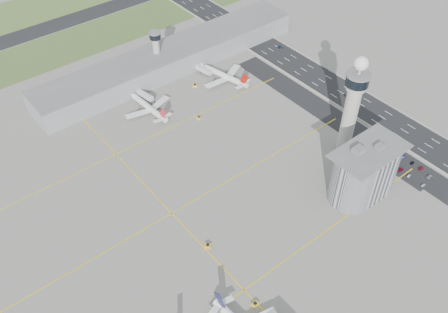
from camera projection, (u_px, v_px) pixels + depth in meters
ground at (264, 211)px, 269.25m from camera, size 1000.00×1000.00×0.00m
grass_strip_0 at (52, 51)px, 388.33m from camera, size 480.00×50.00×0.08m
grass_strip_1 at (15, 15)px, 431.07m from camera, size 480.00×60.00×0.08m
runway at (33, 33)px, 409.40m from camera, size 480.00×22.00×0.10m
highway at (397, 126)px, 321.58m from camera, size 28.00×500.00×0.10m
barrier_left at (383, 134)px, 314.83m from camera, size 0.60×500.00×1.20m
barrier_right at (410, 117)px, 327.58m from camera, size 0.60×500.00×1.20m
landside_road at (385, 151)px, 304.50m from camera, size 18.00×260.00×0.08m
parking_lot at (399, 163)px, 296.75m from camera, size 20.00×44.00×0.10m
taxiway_line_h_0 at (244, 290)px, 233.93m from camera, size 260.00×0.60×0.01m
taxiway_line_h_1 at (172, 213)px, 268.12m from camera, size 260.00×0.60×0.01m
taxiway_line_h_2 at (116, 154)px, 302.32m from camera, size 260.00×0.60×0.01m
taxiway_line_v at (172, 213)px, 268.12m from camera, size 0.60×260.00×0.01m
control_tower at (353, 102)px, 282.62m from camera, size 14.00×14.00×64.50m
secondary_tower at (156, 49)px, 355.53m from camera, size 8.60×8.60×31.90m
admin_building at (365, 171)px, 269.92m from camera, size 42.00×24.00×33.50m
terminal_pier at (171, 58)px, 366.40m from camera, size 210.00×32.00×15.80m
airplane_far_a at (147, 103)px, 330.12m from camera, size 36.87×42.62×11.40m
airplane_far_b at (223, 72)px, 356.42m from camera, size 45.64×50.65×12.25m
jet_bridge_far_0 at (138, 93)px, 343.43m from camera, size 5.39×14.31×5.70m
jet_bridge_far_1 at (197, 68)px, 366.20m from camera, size 5.39×14.31×5.70m
tug_2 at (255, 304)px, 227.51m from camera, size 3.19×2.20×1.85m
tug_3 at (208, 246)px, 251.49m from camera, size 3.87×3.99×1.92m
tug_4 at (199, 118)px, 326.82m from camera, size 2.92×3.38×1.65m
tug_5 at (195, 86)px, 353.13m from camera, size 3.96×3.73×1.90m
car_lot_0 at (423, 185)px, 282.77m from camera, size 3.22×1.32×1.09m
car_lot_1 at (409, 175)px, 288.30m from camera, size 3.66×1.74×1.16m
car_lot_2 at (401, 170)px, 291.77m from camera, size 4.23×2.15×1.14m
car_lot_3 at (388, 161)px, 297.23m from camera, size 4.17×1.99×1.17m
car_lot_4 at (381, 157)px, 299.35m from camera, size 3.73×1.81×1.23m
car_lot_5 at (370, 150)px, 304.42m from camera, size 3.60×1.75×1.14m
car_lot_6 at (429, 177)px, 287.69m from camera, size 4.21×2.07×1.15m
car_lot_7 at (421, 168)px, 292.65m from camera, size 3.99×1.74×1.14m
car_lot_8 at (412, 163)px, 296.02m from camera, size 3.25×1.39×1.09m
car_lot_9 at (404, 157)px, 299.66m from camera, size 3.50×1.40×1.13m
car_lot_10 at (392, 150)px, 303.90m from camera, size 4.36×2.18×1.18m
car_lot_11 at (382, 144)px, 308.34m from camera, size 4.16×2.08×1.16m
car_hw_1 at (346, 96)px, 344.86m from camera, size 1.36×3.46×1.12m
car_hw_2 at (280, 47)px, 391.87m from camera, size 2.08×4.34×1.19m
car_hw_4 at (217, 24)px, 419.18m from camera, size 1.64×3.59×1.19m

